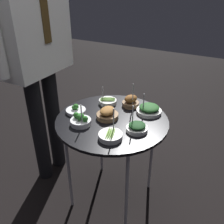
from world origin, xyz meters
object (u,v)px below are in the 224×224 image
(bowl_roast_front_left, at_px, (107,114))
(bowl_spinach_front_right, at_px, (149,109))
(serving_cart, at_px, (112,125))
(bowl_asparagus_mid_left, at_px, (110,136))
(bowl_roast_near_rim, at_px, (131,101))
(bowl_broccoli_front_center, at_px, (81,120))
(bowl_broccoli_center, at_px, (76,110))
(bowl_asparagus_back_right, at_px, (108,101))
(waiter_figure, at_px, (33,35))
(bowl_spinach_mid_right, at_px, (137,127))

(bowl_roast_front_left, relative_size, bowl_spinach_front_right, 0.85)
(serving_cart, bearing_deg, bowl_spinach_front_right, -43.44)
(bowl_asparagus_mid_left, xyz_separation_m, bowl_roast_near_rim, (0.40, 0.06, 0.02))
(bowl_broccoli_front_center, relative_size, bowl_broccoli_center, 1.15)
(bowl_roast_front_left, relative_size, bowl_asparagus_mid_left, 0.83)
(bowl_asparagus_mid_left, height_order, bowl_roast_near_rim, bowl_roast_near_rim)
(bowl_asparagus_back_right, distance_m, waiter_figure, 0.64)
(bowl_asparagus_back_right, xyz_separation_m, bowl_spinach_front_right, (0.01, -0.30, 0.01))
(serving_cart, relative_size, bowl_spinach_mid_right, 4.66)
(serving_cart, xyz_separation_m, bowl_broccoli_front_center, (-0.14, 0.14, 0.07))
(bowl_spinach_mid_right, bearing_deg, bowl_asparagus_mid_left, 144.47)
(serving_cart, bearing_deg, bowl_broccoli_front_center, 135.79)
(bowl_asparagus_back_right, height_order, waiter_figure, waiter_figure)
(bowl_spinach_front_right, bearing_deg, bowl_broccoli_front_center, 136.22)
(bowl_asparagus_mid_left, height_order, bowl_asparagus_back_right, bowl_asparagus_mid_left)
(bowl_roast_near_rim, distance_m, bowl_spinach_front_right, 0.15)
(bowl_asparagus_mid_left, xyz_separation_m, bowl_spinach_front_right, (0.37, -0.08, 0.01))
(bowl_roast_front_left, height_order, bowl_asparagus_back_right, bowl_asparagus_back_right)
(bowl_roast_front_left, distance_m, bowl_broccoli_center, 0.22)
(bowl_asparagus_back_right, xyz_separation_m, bowl_spinach_mid_right, (-0.22, -0.31, 0.01))
(serving_cart, xyz_separation_m, bowl_spinach_mid_right, (-0.05, -0.19, 0.07))
(bowl_broccoli_center, relative_size, bowl_spinach_mid_right, 0.86)
(bowl_roast_front_left, bearing_deg, bowl_spinach_mid_right, -101.51)
(bowl_spinach_front_right, bearing_deg, bowl_broccoli_center, 117.13)
(bowl_roast_near_rim, relative_size, bowl_spinach_mid_right, 1.16)
(bowl_asparagus_mid_left, distance_m, bowl_spinach_front_right, 0.37)
(bowl_asparagus_mid_left, distance_m, waiter_figure, 0.82)
(bowl_asparagus_mid_left, bearing_deg, bowl_broccoli_front_center, 78.98)
(bowl_spinach_front_right, height_order, bowl_broccoli_center, bowl_spinach_front_right)
(serving_cart, bearing_deg, bowl_roast_near_rim, -7.42)
(bowl_broccoli_front_center, distance_m, bowl_broccoli_center, 0.15)
(bowl_broccoli_center, height_order, bowl_spinach_mid_right, bowl_spinach_mid_right)
(bowl_asparagus_back_right, bearing_deg, bowl_asparagus_mid_left, -148.87)
(bowl_asparagus_mid_left, bearing_deg, bowl_roast_front_left, 33.80)
(serving_cart, xyz_separation_m, bowl_roast_front_left, (-0.00, 0.03, 0.07))
(serving_cart, bearing_deg, bowl_broccoli_center, 97.66)
(bowl_asparagus_back_right, xyz_separation_m, waiter_figure, (-0.15, 0.46, 0.43))
(bowl_spinach_mid_right, relative_size, waiter_figure, 0.09)
(bowl_asparagus_mid_left, height_order, bowl_spinach_mid_right, bowl_asparagus_mid_left)
(waiter_figure, bearing_deg, bowl_spinach_mid_right, -95.26)
(bowl_spinach_front_right, bearing_deg, bowl_asparagus_back_right, 92.15)
(waiter_figure, bearing_deg, bowl_roast_near_rim, -72.54)
(bowl_roast_near_rim, bearing_deg, waiter_figure, 107.46)
(bowl_spinach_mid_right, height_order, waiter_figure, waiter_figure)
(bowl_roast_near_rim, distance_m, waiter_figure, 0.76)
(bowl_broccoli_center, height_order, waiter_figure, waiter_figure)
(serving_cart, distance_m, bowl_spinach_front_right, 0.26)
(serving_cart, xyz_separation_m, bowl_asparagus_mid_left, (-0.18, -0.09, 0.06))
(bowl_asparagus_mid_left, xyz_separation_m, bowl_asparagus_back_right, (0.35, 0.21, -0.00))
(bowl_spinach_front_right, bearing_deg, bowl_roast_near_rim, 77.13)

